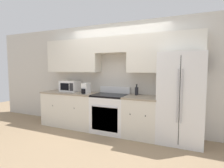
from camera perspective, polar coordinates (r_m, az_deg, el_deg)
name	(u,v)px	position (r m, az deg, el deg)	size (l,w,h in m)	color
ground_plane	(106,136)	(4.03, -1.86, -16.66)	(12.00, 12.00, 0.00)	#937A5B
wall_back	(117,67)	(4.27, 1.49, 5.55)	(8.00, 0.39, 2.60)	beige
lower_cabinets_left	(71,109)	(4.74, -13.26, -7.85)	(1.49, 0.64, 0.88)	silver
lower_cabinets_right	(141,117)	(3.94, 9.54, -10.43)	(0.73, 0.64, 0.88)	silver
oven_range	(110,113)	(4.18, -0.62, -9.40)	(0.79, 0.65, 1.04)	white
refrigerator	(180,98)	(3.77, 21.43, -4.27)	(0.86, 0.73, 1.80)	white
microwave	(70,86)	(4.78, -13.53, -0.68)	(0.48, 0.35, 0.28)	white
bottle	(137,91)	(4.04, 8.04, -2.20)	(0.08, 0.08, 0.25)	black
paper_towel_holder	(86,89)	(4.31, -8.60, -1.50)	(0.15, 0.27, 0.25)	white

